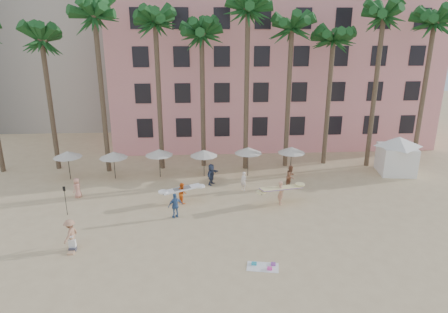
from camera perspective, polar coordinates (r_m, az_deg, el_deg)
ground at (r=25.36m, az=-0.15°, el=-12.93°), size 120.00×120.00×0.00m
pink_hotel at (r=48.65m, az=6.46°, el=12.03°), size 35.00×14.00×16.00m
palm_row at (r=36.72m, az=-0.76°, el=17.96°), size 44.40×5.40×16.30m
umbrella_row at (r=35.88m, az=-6.10°, el=0.59°), size 22.50×2.70×2.73m
cabana at (r=40.07m, az=23.51°, el=0.63°), size 5.08×5.08×3.50m
beach_towel at (r=23.72m, az=5.68°, el=-15.35°), size 1.95×1.31×0.14m
carrier_yellow at (r=30.93m, az=8.14°, el=-4.93°), size 3.51×1.99×1.89m
carrier_white at (r=31.09m, az=-6.01°, el=-5.07°), size 3.06×1.66×1.63m
beachgoers at (r=30.89m, az=-5.80°, el=-5.14°), size 18.44×11.49×1.93m
paddle at (r=30.95m, az=-21.75°, el=-5.40°), size 0.18×0.04×2.23m
seated_man at (r=26.58m, az=-20.86°, el=-11.86°), size 0.42×0.73×0.95m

